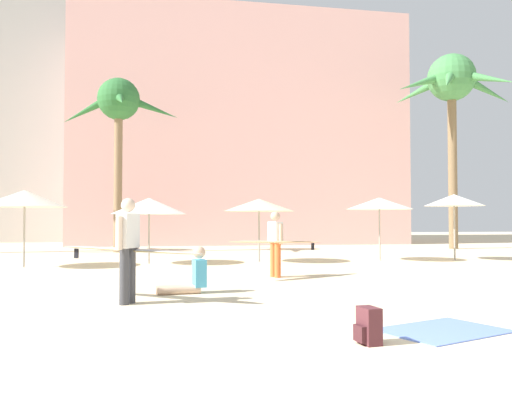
% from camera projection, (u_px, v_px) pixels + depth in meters
% --- Properties ---
extents(ground, '(120.00, 120.00, 0.00)m').
position_uv_depth(ground, '(288.00, 367.00, 4.96)').
color(ground, beige).
extents(hotel_pink, '(20.66, 8.75, 14.54)m').
position_uv_depth(hotel_pink, '(237.00, 135.00, 34.76)').
color(hotel_pink, beige).
rests_on(hotel_pink, ground).
extents(hotel_tower_gray, '(15.03, 9.21, 33.66)m').
position_uv_depth(hotel_tower_gray, '(49.00, 21.00, 39.61)').
color(hotel_tower_gray, '#A8A8A3').
rests_on(hotel_tower_gray, ground).
extents(palm_tree_left, '(5.44, 5.44, 8.07)m').
position_uv_depth(palm_tree_left, '(119.00, 109.00, 23.91)').
color(palm_tree_left, '#896B4C').
rests_on(palm_tree_left, ground).
extents(palm_tree_center, '(6.62, 6.04, 10.20)m').
position_uv_depth(palm_tree_center, '(452.00, 87.00, 27.00)').
color(palm_tree_center, brown).
rests_on(palm_tree_center, ground).
extents(cafe_umbrella_1, '(2.54, 2.54, 2.38)m').
position_uv_depth(cafe_umbrella_1, '(25.00, 199.00, 15.90)').
color(cafe_umbrella_1, gray).
rests_on(cafe_umbrella_1, ground).
extents(cafe_umbrella_2, '(2.15, 2.15, 2.41)m').
position_uv_depth(cafe_umbrella_2, '(454.00, 200.00, 18.92)').
color(cafe_umbrella_2, gray).
rests_on(cafe_umbrella_2, ground).
extents(cafe_umbrella_3, '(2.39, 2.39, 2.27)m').
position_uv_depth(cafe_umbrella_3, '(379.00, 204.00, 18.61)').
color(cafe_umbrella_3, gray).
rests_on(cafe_umbrella_3, ground).
extents(cafe_umbrella_4, '(2.47, 2.47, 2.20)m').
position_uv_depth(cafe_umbrella_4, '(259.00, 205.00, 17.94)').
color(cafe_umbrella_4, gray).
rests_on(cafe_umbrella_4, ground).
extents(cafe_umbrella_5, '(2.51, 2.51, 2.20)m').
position_uv_depth(cafe_umbrella_5, '(149.00, 206.00, 17.18)').
color(cafe_umbrella_5, gray).
rests_on(cafe_umbrella_5, ground).
extents(beach_towel, '(1.85, 1.58, 0.01)m').
position_uv_depth(beach_towel, '(443.00, 330.00, 6.58)').
color(beach_towel, '#6684E0').
rests_on(beach_towel, ground).
extents(backpack, '(0.27, 0.32, 0.42)m').
position_uv_depth(backpack, '(368.00, 326.00, 5.88)').
color(backpack, '#4C2329').
rests_on(backpack, ground).
extents(person_near_right, '(2.71, 2.02, 1.80)m').
position_uv_depth(person_near_right, '(128.00, 247.00, 8.92)').
color(person_near_right, '#3D3D42').
rests_on(person_near_right, ground).
extents(person_far_right, '(2.78, 1.65, 1.66)m').
position_uv_depth(person_far_right, '(276.00, 241.00, 12.90)').
color(person_far_right, orange).
rests_on(person_far_right, ground).
extents(person_mid_center, '(0.99, 0.51, 0.92)m').
position_uv_depth(person_mid_center, '(191.00, 277.00, 10.09)').
color(person_mid_center, '#D1A889').
rests_on(person_mid_center, ground).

